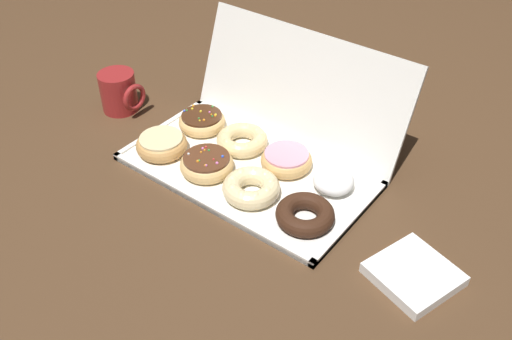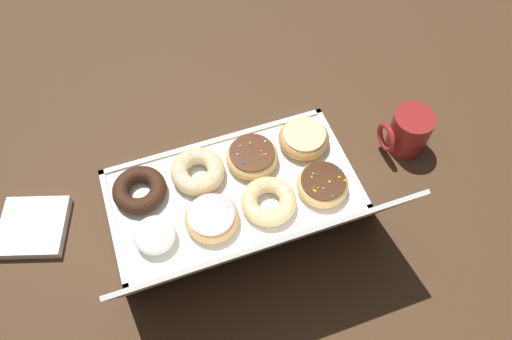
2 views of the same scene
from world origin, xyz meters
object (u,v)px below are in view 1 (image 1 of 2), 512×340
at_px(cruller_donut_5, 242,140).
at_px(sprinkle_donut_4, 202,121).
at_px(cruller_donut_2, 251,187).
at_px(pink_frosted_donut_6, 286,160).
at_px(chocolate_cake_ring_donut_3, 305,214).
at_px(napkin_stack, 414,274).
at_px(donut_box, 246,171).
at_px(coffee_mug, 119,91).
at_px(powdered_filled_donut_7, 334,181).
at_px(sprinkle_donut_1, 207,164).
at_px(glazed_ring_donut_0, 162,144).

bearing_deg(cruller_donut_5, sprinkle_donut_4, 179.60).
height_order(cruller_donut_2, pink_frosted_donut_6, cruller_donut_2).
bearing_deg(chocolate_cake_ring_donut_3, napkin_stack, 0.98).
distance_m(donut_box, coffee_mug, 0.41).
height_order(chocolate_cake_ring_donut_3, powdered_filled_donut_7, powdered_filled_donut_7).
relative_size(donut_box, powdered_filled_donut_7, 6.24).
bearing_deg(coffee_mug, donut_box, -1.42).
xyz_separation_m(sprinkle_donut_1, coffee_mug, (-0.34, 0.07, 0.02)).
xyz_separation_m(powdered_filled_donut_7, napkin_stack, (0.23, -0.11, -0.02)).
bearing_deg(pink_frosted_donut_6, cruller_donut_5, 179.58).
relative_size(donut_box, napkin_stack, 4.00).
bearing_deg(chocolate_cake_ring_donut_3, powdered_filled_donut_7, 93.33).
distance_m(sprinkle_donut_1, coffee_mug, 0.35).
bearing_deg(cruller_donut_2, napkin_stack, 1.08).
xyz_separation_m(donut_box, sprinkle_donut_1, (-0.06, -0.06, 0.02)).
height_order(sprinkle_donut_1, cruller_donut_5, sprinkle_donut_1).
bearing_deg(chocolate_cake_ring_donut_3, pink_frosted_donut_6, 137.11).
bearing_deg(powdered_filled_donut_7, sprinkle_donut_1, -154.96).
bearing_deg(glazed_ring_donut_0, donut_box, 18.67).
bearing_deg(donut_box, pink_frosted_donut_6, 42.98).
xyz_separation_m(cruller_donut_5, napkin_stack, (0.47, -0.11, -0.02)).
relative_size(glazed_ring_donut_0, pink_frosted_donut_6, 1.03).
xyz_separation_m(donut_box, glazed_ring_donut_0, (-0.19, -0.06, 0.02)).
xyz_separation_m(cruller_donut_2, pink_frosted_donut_6, (0.00, 0.12, -0.00)).
distance_m(sprinkle_donut_1, cruller_donut_5, 0.12).
distance_m(sprinkle_donut_4, powdered_filled_donut_7, 0.36).
relative_size(cruller_donut_2, powdered_filled_donut_7, 1.39).
bearing_deg(donut_box, napkin_stack, -7.28).
bearing_deg(coffee_mug, pink_frosted_donut_6, 5.95).
height_order(glazed_ring_donut_0, cruller_donut_5, glazed_ring_donut_0).
distance_m(chocolate_cake_ring_donut_3, coffee_mug, 0.60).
distance_m(sprinkle_donut_1, sprinkle_donut_4, 0.17).
height_order(donut_box, napkin_stack, napkin_stack).
distance_m(chocolate_cake_ring_donut_3, pink_frosted_donut_6, 0.17).
bearing_deg(napkin_stack, glazed_ring_donut_0, -178.94).
height_order(donut_box, sprinkle_donut_4, sprinkle_donut_4).
height_order(sprinkle_donut_4, powdered_filled_donut_7, powdered_filled_donut_7).
height_order(pink_frosted_donut_6, napkin_stack, pink_frosted_donut_6).
height_order(cruller_donut_5, pink_frosted_donut_6, pink_frosted_donut_6).
xyz_separation_m(glazed_ring_donut_0, sprinkle_donut_1, (0.13, 0.01, -0.00)).
bearing_deg(pink_frosted_donut_6, cruller_donut_2, -91.85).
xyz_separation_m(cruller_donut_2, cruller_donut_5, (-0.12, 0.12, -0.00)).
height_order(cruller_donut_2, chocolate_cake_ring_donut_3, cruller_donut_2).
distance_m(sprinkle_donut_4, napkin_stack, 0.61).
bearing_deg(napkin_stack, donut_box, 172.72).
height_order(glazed_ring_donut_0, chocolate_cake_ring_donut_3, glazed_ring_donut_0).
bearing_deg(sprinkle_donut_1, glazed_ring_donut_0, -176.22).
height_order(donut_box, cruller_donut_2, cruller_donut_2).
xyz_separation_m(glazed_ring_donut_0, sprinkle_donut_4, (0.01, 0.12, -0.00)).
distance_m(cruller_donut_2, powdered_filled_donut_7, 0.17).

